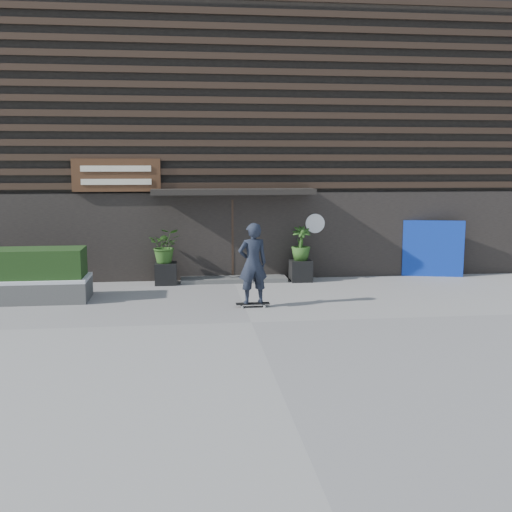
{
  "coord_description": "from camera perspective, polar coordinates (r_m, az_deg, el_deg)",
  "views": [
    {
      "loc": [
        -1.36,
        -12.37,
        3.29
      ],
      "look_at": [
        0.34,
        2.06,
        1.1
      ],
      "focal_mm": 42.68,
      "sensor_mm": 36.0,
      "label": 1
    }
  ],
  "objects": [
    {
      "name": "ground",
      "position": [
        12.87,
        -0.45,
        -6.24
      ],
      "size": [
        80.0,
        80.0,
        0.0
      ],
      "primitive_type": "plane",
      "color": "gray",
      "rests_on": "ground"
    },
    {
      "name": "snow_layer",
      "position": [
        15.84,
        -21.66,
        -2.04
      ],
      "size": [
        3.5,
        1.2,
        0.08
      ],
      "primitive_type": "cube",
      "color": "silver",
      "rests_on": "raised_bed"
    },
    {
      "name": "raised_bed",
      "position": [
        15.89,
        -21.61,
        -3.07
      ],
      "size": [
        3.5,
        1.2,
        0.5
      ],
      "primitive_type": "cube",
      "color": "#474745",
      "rests_on": "ground"
    },
    {
      "name": "planter_pot_right",
      "position": [
        17.34,
        4.21,
        -1.38
      ],
      "size": [
        0.6,
        0.6,
        0.6
      ],
      "primitive_type": "cube",
      "color": "black",
      "rests_on": "ground"
    },
    {
      "name": "entrance_step",
      "position": [
        17.33,
        -2.11,
        -2.18
      ],
      "size": [
        3.0,
        0.8,
        0.12
      ],
      "primitive_type": "cube",
      "color": "#4B4B48",
      "rests_on": "ground"
    },
    {
      "name": "blue_tarp",
      "position": [
        18.72,
        16.25,
        0.68
      ],
      "size": [
        1.75,
        0.53,
        1.66
      ],
      "primitive_type": "cube",
      "rotation": [
        0.0,
        0.0,
        -0.24
      ],
      "color": "#0C299F",
      "rests_on": "ground"
    },
    {
      "name": "bamboo_right",
      "position": [
        17.23,
        4.24,
        1.18
      ],
      "size": [
        0.54,
        0.54,
        0.96
      ],
      "primitive_type": "imported",
      "color": "#2D591E",
      "rests_on": "planter_pot_right"
    },
    {
      "name": "bamboo_left",
      "position": [
        16.92,
        -8.5,
        0.97
      ],
      "size": [
        0.86,
        0.75,
        0.96
      ],
      "primitive_type": "imported",
      "color": "#2D591E",
      "rests_on": "planter_pot_left"
    },
    {
      "name": "skateboarder",
      "position": [
        14.01,
        -0.31,
        -0.72
      ],
      "size": [
        0.78,
        0.56,
        1.97
      ],
      "color": "black",
      "rests_on": "ground"
    },
    {
      "name": "planter_pot_left",
      "position": [
        17.04,
        -8.44,
        -1.63
      ],
      "size": [
        0.6,
        0.6,
        0.6
      ],
      "primitive_type": "cube",
      "color": "black",
      "rests_on": "ground"
    },
    {
      "name": "hedge",
      "position": [
        15.77,
        -21.74,
        -0.65
      ],
      "size": [
        3.3,
        1.0,
        0.7
      ],
      "primitive_type": "cube",
      "color": "#183312",
      "rests_on": "snow_layer"
    },
    {
      "name": "building",
      "position": [
        22.38,
        -3.3,
        10.35
      ],
      "size": [
        18.0,
        11.0,
        8.0
      ],
      "color": "black",
      "rests_on": "ground"
    }
  ]
}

